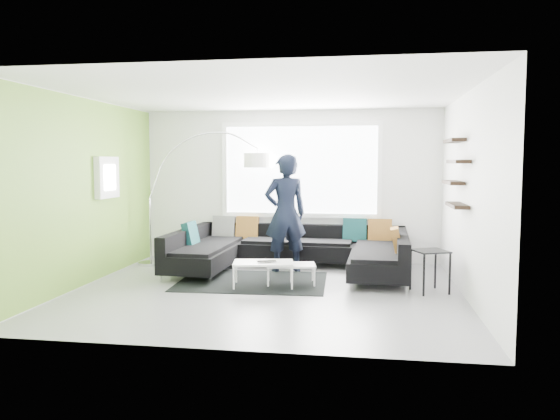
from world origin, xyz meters
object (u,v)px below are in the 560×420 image
Objects in this scene: person at (285,213)px; arc_lamp at (149,198)px; sectional_sofa at (291,251)px; laptop at (267,262)px; side_table at (430,271)px; coffee_table at (277,273)px.

arc_lamp is at bearing -28.72° from person.
sectional_sofa is 1.96× the size of person.
sectional_sofa is at bearing -21.28° from arc_lamp.
arc_lamp is at bearing 126.78° from laptop.
side_table is 2.62m from person.
sectional_sofa is 1.14m from laptop.
person reaches higher than laptop.
laptop is (-2.33, -0.09, 0.08)m from side_table.
person is (-0.11, 0.13, 0.63)m from sectional_sofa.
laptop is (2.40, -1.47, -0.81)m from arc_lamp.
sectional_sofa is at bearing 58.52° from laptop.
sectional_sofa reaches higher than coffee_table.
laptop is at bearing -97.66° from sectional_sofa.
person reaches higher than coffee_table.
person is (-2.24, 1.17, 0.69)m from side_table.
laptop is (-0.08, -1.26, -0.60)m from person.
person is at bearing -18.63° from arc_lamp.
coffee_table is 0.47× the size of arc_lamp.
laptop is at bearing -177.78° from side_table.
side_table is at bearing 128.48° from person.
coffee_table is (-0.07, -0.95, -0.18)m from sectional_sofa.
side_table is (4.73, -1.38, -0.90)m from arc_lamp.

